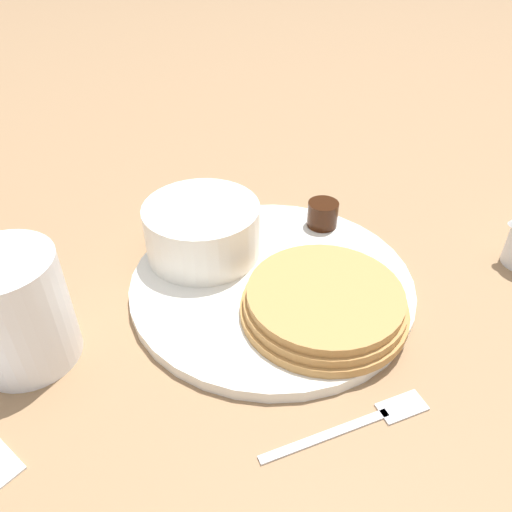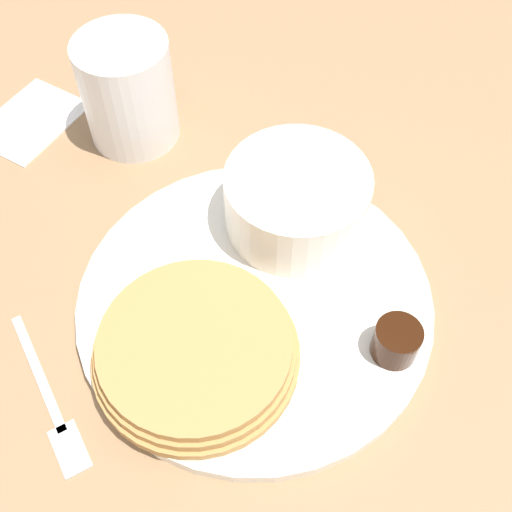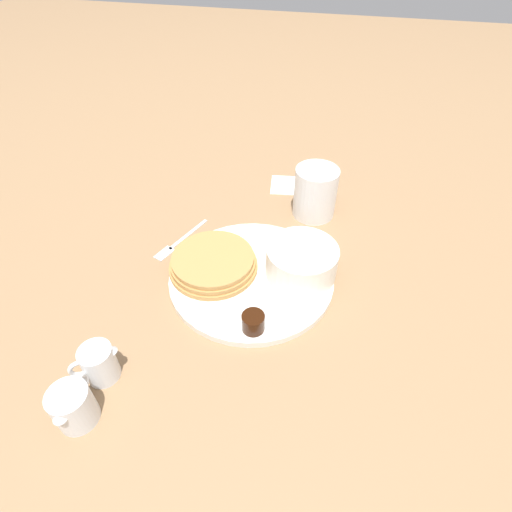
{
  "view_description": "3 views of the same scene",
  "coord_description": "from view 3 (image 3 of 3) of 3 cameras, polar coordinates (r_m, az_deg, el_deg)",
  "views": [
    {
      "loc": [
        -0.27,
        0.27,
        0.33
      ],
      "look_at": [
        0.01,
        0.02,
        0.04
      ],
      "focal_mm": 35.0,
      "sensor_mm": 36.0,
      "label": 1
    },
    {
      "loc": [
        -0.2,
        -0.17,
        0.45
      ],
      "look_at": [
        0.02,
        0.01,
        0.03
      ],
      "focal_mm": 45.0,
      "sensor_mm": 36.0,
      "label": 2
    },
    {
      "loc": [
        0.12,
        -0.47,
        0.5
      ],
      "look_at": [
        0.01,
        0.01,
        0.05
      ],
      "focal_mm": 28.0,
      "sensor_mm": 36.0,
      "label": 3
    }
  ],
  "objects": [
    {
      "name": "napkin",
      "position": [
        0.93,
        5.36,
        10.04
      ],
      "size": [
        0.11,
        0.09,
        0.0
      ],
      "color": "white",
      "rests_on": "ground_plane"
    },
    {
      "name": "creamer_pitcher_near",
      "position": [
        0.6,
        -21.53,
        -14.07
      ],
      "size": [
        0.06,
        0.05,
        0.06
      ],
      "color": "white",
      "rests_on": "ground_plane"
    },
    {
      "name": "bowl",
      "position": [
        0.67,
        6.54,
        -0.66
      ],
      "size": [
        0.12,
        0.12,
        0.06
      ],
      "color": "white",
      "rests_on": "plate"
    },
    {
      "name": "syrup_cup",
      "position": [
        0.6,
        -0.4,
        -9.44
      ],
      "size": [
        0.03,
        0.03,
        0.03
      ],
      "color": "black",
      "rests_on": "plate"
    },
    {
      "name": "plate",
      "position": [
        0.69,
        -0.65,
        -3.0
      ],
      "size": [
        0.28,
        0.28,
        0.01
      ],
      "color": "white",
      "rests_on": "ground_plane"
    },
    {
      "name": "butter_ramekin",
      "position": [
        0.67,
        8.62,
        -2.54
      ],
      "size": [
        0.04,
        0.04,
        0.04
      ],
      "color": "white",
      "rests_on": "plate"
    },
    {
      "name": "fork",
      "position": [
        0.78,
        -11.26,
        1.8
      ],
      "size": [
        0.06,
        0.14,
        0.0
      ],
      "color": "silver",
      "rests_on": "ground_plane"
    },
    {
      "name": "ground_plane",
      "position": [
        0.7,
        -0.65,
        -3.34
      ],
      "size": [
        4.0,
        4.0,
        0.0
      ],
      "primitive_type": "plane",
      "color": "#93704C"
    },
    {
      "name": "coffee_mug",
      "position": [
        0.82,
        8.57,
        9.06
      ],
      "size": [
        0.09,
        0.12,
        0.1
      ],
      "color": "white",
      "rests_on": "ground_plane"
    },
    {
      "name": "pancake_stack",
      "position": [
        0.7,
        -6.05,
        -0.77
      ],
      "size": [
        0.15,
        0.15,
        0.03
      ],
      "color": "#B78447",
      "rests_on": "plate"
    },
    {
      "name": "creamer_pitcher_far",
      "position": [
        0.57,
        -24.63,
        -18.88
      ],
      "size": [
        0.05,
        0.08,
        0.06
      ],
      "color": "white",
      "rests_on": "ground_plane"
    }
  ]
}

